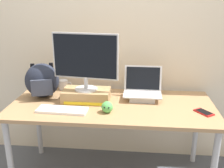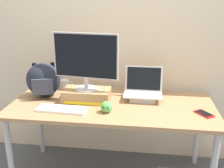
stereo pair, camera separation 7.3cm
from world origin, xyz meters
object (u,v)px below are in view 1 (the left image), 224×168
open_laptop (142,93)px  coffee_mug (64,85)px  toner_box_yellow (86,95)px  cell_phone (204,112)px  desktop_monitor (85,60)px  external_keyboard (62,110)px  plush_toy (107,107)px  messenger_backpack (42,81)px

open_laptop → coffee_mug: 0.80m
toner_box_yellow → cell_phone: size_ratio=2.44×
open_laptop → toner_box_yellow: bearing=-168.3°
desktop_monitor → open_laptop: 0.59m
external_keyboard → toner_box_yellow: bearing=60.6°
desktop_monitor → plush_toy: size_ratio=6.11×
toner_box_yellow → desktop_monitor: size_ratio=0.72×
coffee_mug → messenger_backpack: bearing=-119.2°
external_keyboard → plush_toy: size_ratio=4.44×
external_keyboard → cell_phone: external_keyboard is taller
toner_box_yellow → open_laptop: (0.49, 0.09, 0.01)m
desktop_monitor → coffee_mug: bearing=142.9°
plush_toy → cell_phone: bearing=4.6°
external_keyboard → messenger_backpack: messenger_backpack is taller
cell_phone → open_laptop: bearing=115.8°
desktop_monitor → external_keyboard: bearing=-115.0°
cell_phone → plush_toy: 0.77m
external_keyboard → messenger_backpack: size_ratio=1.20×
external_keyboard → coffee_mug: (-0.13, 0.52, 0.04)m
open_laptop → external_keyboard: (-0.65, -0.34, -0.05)m
toner_box_yellow → messenger_backpack: (-0.41, 0.05, 0.11)m
external_keyboard → desktop_monitor: bearing=60.6°
plush_toy → external_keyboard: bearing=-177.9°
open_laptop → coffee_mug: open_laptop is taller
messenger_backpack → coffee_mug: (0.13, 0.23, -0.11)m
messenger_backpack → coffee_mug: bearing=44.2°
cell_phone → desktop_monitor: bearing=134.4°
toner_box_yellow → coffee_mug: (-0.28, 0.27, -0.00)m
open_laptop → messenger_backpack: bearing=-176.0°
toner_box_yellow → plush_toy: bearing=-47.5°
toner_box_yellow → coffee_mug: size_ratio=3.11×
messenger_backpack → coffee_mug: size_ratio=2.60×
messenger_backpack → cell_phone: messenger_backpack is taller
desktop_monitor → external_keyboard: desktop_monitor is taller
toner_box_yellow → open_laptop: size_ratio=1.21×
toner_box_yellow → cell_phone: toner_box_yellow is taller
plush_toy → desktop_monitor: bearing=132.7°
desktop_monitor → cell_phone: bearing=-2.4°
open_laptop → cell_phone: size_ratio=2.01×
desktop_monitor → external_keyboard: (-0.15, -0.24, -0.36)m
external_keyboard → cell_phone: size_ratio=2.45×
cell_phone → toner_box_yellow: bearing=134.4°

